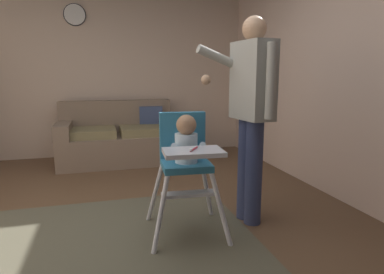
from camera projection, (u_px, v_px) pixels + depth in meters
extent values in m
cube|color=brown|center=(124.00, 239.00, 2.60)|extent=(5.85, 7.18, 0.10)
cube|color=beige|center=(107.00, 70.00, 5.02)|extent=(5.05, 0.06, 2.61)
cube|color=beige|center=(342.00, 67.00, 3.20)|extent=(0.06, 6.18, 2.61)
cube|color=brown|center=(110.00, 273.00, 2.06)|extent=(2.18, 2.52, 0.01)
cube|color=#826D5B|center=(119.00, 148.00, 4.70)|extent=(1.61, 0.84, 0.40)
cube|color=#826D5B|center=(116.00, 116.00, 4.94)|extent=(1.61, 0.22, 0.46)
cube|color=#826D5B|center=(64.00, 130.00, 4.46)|extent=(0.20, 0.84, 0.20)
cube|color=#826D5B|center=(168.00, 126.00, 4.84)|extent=(0.20, 0.84, 0.20)
cube|color=olive|center=(93.00, 132.00, 4.52)|extent=(0.60, 0.60, 0.11)
cube|color=olive|center=(142.00, 130.00, 4.70)|extent=(0.60, 0.60, 0.11)
cube|color=#3D4C75|center=(151.00, 118.00, 4.95)|extent=(0.35, 0.14, 0.34)
cylinder|color=silver|center=(161.00, 214.00, 2.32)|extent=(0.18, 0.16, 0.53)
cylinder|color=silver|center=(221.00, 209.00, 2.40)|extent=(0.16, 0.18, 0.53)
cylinder|color=silver|center=(155.00, 193.00, 2.74)|extent=(0.16, 0.18, 0.53)
cylinder|color=silver|center=(207.00, 189.00, 2.83)|extent=(0.18, 0.16, 0.53)
cube|color=teal|center=(186.00, 165.00, 2.52)|extent=(0.39, 0.39, 0.05)
cube|color=teal|center=(182.00, 135.00, 2.63)|extent=(0.36, 0.10, 0.36)
cube|color=silver|center=(193.00, 152.00, 2.21)|extent=(0.42, 0.29, 0.03)
cube|color=silver|center=(188.00, 194.00, 2.45)|extent=(0.41, 0.13, 0.02)
cylinder|color=silver|center=(186.00, 148.00, 2.48)|extent=(0.18, 0.18, 0.22)
sphere|color=#997051|center=(186.00, 125.00, 2.43)|extent=(0.15, 0.15, 0.15)
cylinder|color=silver|center=(173.00, 148.00, 2.41)|extent=(0.05, 0.15, 0.10)
cylinder|color=silver|center=(201.00, 147.00, 2.45)|extent=(0.05, 0.15, 0.10)
cylinder|color=#CC384C|center=(194.00, 149.00, 2.21)|extent=(0.09, 0.11, 0.01)
cube|color=white|center=(191.00, 150.00, 2.15)|extent=(0.02, 0.03, 0.02)
cylinder|color=navy|center=(246.00, 169.00, 2.81)|extent=(0.14, 0.14, 0.87)
cylinder|color=navy|center=(254.00, 173.00, 2.70)|extent=(0.14, 0.14, 0.87)
cube|color=#9E9E96|center=(253.00, 81.00, 2.62)|extent=(0.25, 0.42, 0.62)
sphere|color=tan|center=(254.00, 29.00, 2.55)|extent=(0.19, 0.19, 0.19)
cylinder|color=#9E9E96|center=(224.00, 60.00, 2.69)|extent=(0.48, 0.13, 0.23)
sphere|color=tan|center=(206.00, 80.00, 2.66)|extent=(0.08, 0.08, 0.08)
cylinder|color=#9E9E96|center=(271.00, 81.00, 2.40)|extent=(0.07, 0.07, 0.55)
cylinder|color=white|center=(75.00, 15.00, 4.73)|extent=(0.29, 0.03, 0.29)
cylinder|color=black|center=(75.00, 15.00, 4.74)|extent=(0.31, 0.02, 0.31)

